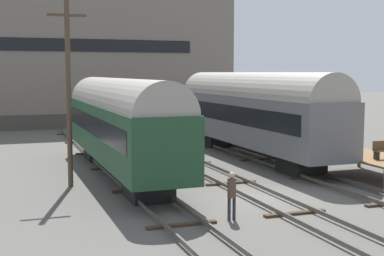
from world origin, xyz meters
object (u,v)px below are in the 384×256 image
(utility_pole, at_px, (68,87))
(person_worker, at_px, (232,191))
(train_car_green, at_px, (120,120))
(train_car_grey, at_px, (252,109))

(utility_pole, bearing_deg, person_worker, -58.62)
(train_car_green, height_order, utility_pole, utility_pole)
(train_car_green, bearing_deg, utility_pole, -143.81)
(train_car_grey, xyz_separation_m, person_worker, (-7.18, -12.95, -2.00))
(utility_pole, bearing_deg, train_car_green, 36.19)
(train_car_green, distance_m, utility_pole, 3.98)
(train_car_grey, distance_m, utility_pole, 13.12)
(person_worker, relative_size, utility_pole, 0.20)
(person_worker, distance_m, utility_pole, 9.98)
(train_car_grey, relative_size, utility_pole, 2.00)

